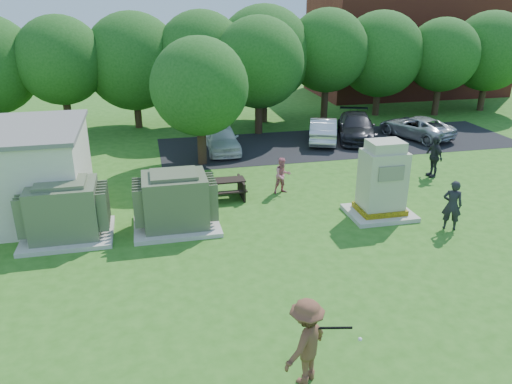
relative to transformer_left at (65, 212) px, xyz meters
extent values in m
plane|color=#2D6619|center=(6.50, -4.50, -0.97)|extent=(120.00, 120.00, 0.00)
cube|color=maroon|center=(24.50, 22.50, 3.03)|extent=(15.00, 8.00, 8.00)
cube|color=#232326|center=(13.50, 9.00, -0.96)|extent=(20.00, 6.00, 0.01)
cube|color=beige|center=(0.00, 0.00, -0.89)|extent=(3.00, 2.40, 0.15)
cube|color=#5A6649|center=(0.00, 0.00, 0.08)|extent=(2.20, 1.80, 1.80)
cube|color=#5A6649|center=(0.00, 0.00, 1.04)|extent=(1.60, 1.30, 0.12)
cube|color=#5A6649|center=(-1.27, 0.00, 0.11)|extent=(0.32, 1.50, 1.35)
cube|color=#5A6649|center=(1.27, 0.00, 0.11)|extent=(0.32, 1.50, 1.35)
cube|color=beige|center=(3.70, 0.00, -0.89)|extent=(3.00, 2.40, 0.15)
cube|color=#555F42|center=(3.70, 0.00, 0.08)|extent=(2.20, 1.80, 1.80)
cube|color=#555F42|center=(3.70, 0.00, 1.04)|extent=(1.60, 1.30, 0.12)
cube|color=#555F42|center=(2.43, 0.00, 0.11)|extent=(0.32, 1.50, 1.35)
cube|color=#555F42|center=(4.97, 0.00, 0.11)|extent=(0.32, 1.50, 1.35)
cube|color=beige|center=(11.25, -0.63, -0.89)|extent=(2.38, 1.95, 0.16)
cube|color=yellow|center=(11.25, -0.63, -0.71)|extent=(1.68, 1.35, 0.19)
cube|color=#BDBA9D|center=(11.25, -0.63, 0.47)|extent=(1.51, 1.19, 2.16)
cube|color=#BDBA9D|center=(11.25, -0.63, 1.74)|extent=(1.24, 0.97, 0.38)
cube|color=gray|center=(11.25, -1.26, 0.90)|extent=(0.97, 0.04, 0.54)
cube|color=black|center=(5.73, 2.36, -0.21)|extent=(1.85, 0.72, 0.06)
cube|color=black|center=(5.73, 2.92, -0.52)|extent=(1.85, 0.26, 0.05)
cube|color=black|center=(5.73, 1.79, -0.52)|extent=(1.85, 0.26, 0.05)
cube|color=black|center=(4.93, 2.36, -0.59)|extent=(0.08, 1.39, 0.76)
cube|color=black|center=(6.54, 2.36, -0.59)|extent=(0.08, 1.39, 0.76)
imported|color=brown|center=(5.80, -8.30, 0.03)|extent=(1.48, 1.38, 2.00)
imported|color=black|center=(13.14, -2.28, -0.06)|extent=(0.79, 0.71, 1.82)
imported|color=#D16F7E|center=(8.28, 2.37, -0.20)|extent=(0.84, 0.70, 1.53)
imported|color=#27272D|center=(15.53, 2.85, -0.03)|extent=(0.50, 1.12, 1.89)
imported|color=white|center=(6.77, 8.92, -0.27)|extent=(1.74, 4.14, 1.40)
imported|color=silver|center=(12.64, 9.49, -0.29)|extent=(2.78, 4.40, 1.37)
imported|color=black|center=(14.67, 9.53, -0.26)|extent=(3.46, 5.28, 1.42)
imported|color=#B0B1B5|center=(18.17, 9.07, -0.34)|extent=(3.57, 4.94, 1.25)
cylinder|color=black|center=(6.34, -8.37, 0.34)|extent=(0.84, 0.23, 0.06)
cylinder|color=maroon|center=(5.90, -8.31, 0.34)|extent=(0.23, 0.11, 0.06)
sphere|color=white|center=(6.95, -8.46, 0.02)|extent=(0.09, 0.09, 0.09)
cylinder|color=#47301E|center=(-1.50, 14.30, 0.43)|extent=(0.44, 0.44, 2.80)
sphere|color=#235B1C|center=(-1.50, 14.30, 3.33)|extent=(5.00, 5.00, 5.00)
cylinder|color=#47301E|center=(2.50, 15.10, 0.18)|extent=(0.44, 0.44, 2.30)
sphere|color=#235B1C|center=(2.50, 15.10, 3.07)|extent=(5.80, 5.80, 5.80)
cylinder|color=#47301E|center=(6.50, 14.20, 0.38)|extent=(0.44, 0.44, 2.70)
sphere|color=#235B1C|center=(6.50, 14.20, 3.35)|extent=(5.40, 5.40, 5.40)
cylinder|color=#47301E|center=(10.50, 14.80, 0.28)|extent=(0.44, 0.44, 2.50)
sphere|color=#235B1C|center=(10.50, 14.80, 3.33)|extent=(6.00, 6.00, 6.00)
cylinder|color=#47301E|center=(14.50, 14.40, 0.48)|extent=(0.44, 0.44, 2.90)
sphere|color=#235B1C|center=(14.50, 14.40, 3.49)|extent=(5.20, 5.20, 5.20)
cylinder|color=#47301E|center=(18.50, 15.00, 0.23)|extent=(0.44, 0.44, 2.40)
sphere|color=#235B1C|center=(18.50, 15.00, 3.11)|extent=(5.60, 5.60, 5.60)
cylinder|color=#47301E|center=(22.50, 14.10, 0.33)|extent=(0.44, 0.44, 2.60)
sphere|color=#235B1C|center=(22.50, 14.10, 3.07)|extent=(4.80, 4.80, 4.80)
cylinder|color=#47301E|center=(26.50, 14.70, 0.28)|extent=(0.44, 0.44, 2.50)
sphere|color=#235B1C|center=(26.50, 14.70, 3.15)|extent=(5.40, 5.40, 5.40)
cylinder|color=#47301E|center=(5.50, 7.00, 0.23)|extent=(0.44, 0.44, 2.40)
sphere|color=#235B1C|center=(5.50, 7.00, 2.81)|extent=(4.60, 4.60, 4.60)
cylinder|color=#47301E|center=(9.50, 12.00, 0.33)|extent=(0.44, 0.44, 2.60)
sphere|color=#235B1C|center=(9.50, 12.00, 3.19)|extent=(5.20, 5.20, 5.20)
camera|label=1|loc=(2.89, -16.40, 6.80)|focal=35.00mm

